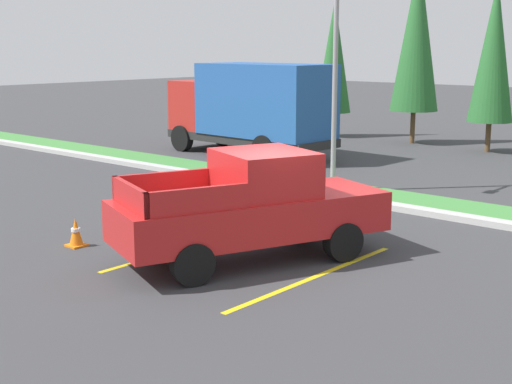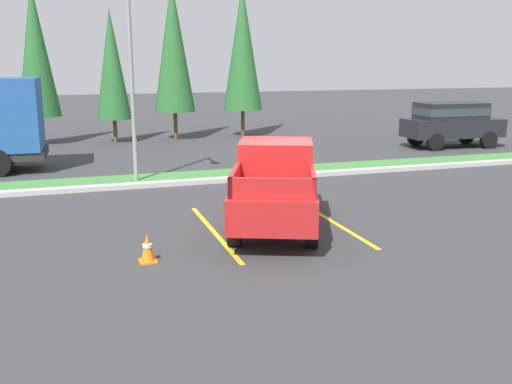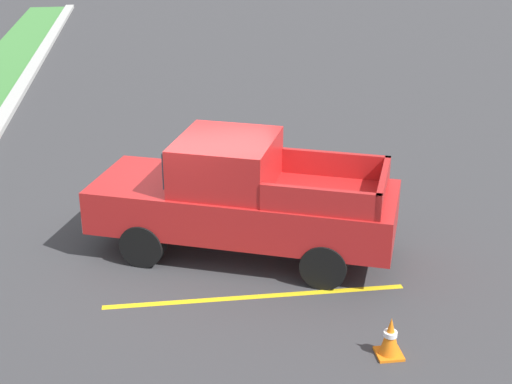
{
  "view_description": "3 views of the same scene",
  "coord_description": "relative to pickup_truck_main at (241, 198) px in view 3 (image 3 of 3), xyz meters",
  "views": [
    {
      "loc": [
        8.54,
        -10.53,
        4.05
      ],
      "look_at": [
        0.19,
        -0.92,
        1.44
      ],
      "focal_mm": 50.34,
      "sensor_mm": 36.0,
      "label": 1
    },
    {
      "loc": [
        -4.9,
        -13.57,
        4.02
      ],
      "look_at": [
        -0.86,
        -1.06,
        1.02
      ],
      "focal_mm": 40.61,
      "sensor_mm": 36.0,
      "label": 2
    },
    {
      "loc": [
        -11.8,
        0.76,
        6.09
      ],
      "look_at": [
        -0.07,
        -0.85,
        1.08
      ],
      "focal_mm": 51.91,
      "sensor_mm": 36.0,
      "label": 3
    }
  ],
  "objects": [
    {
      "name": "ground_plane",
      "position": [
        0.2,
        0.56,
        -1.04
      ],
      "size": [
        120.0,
        120.0,
        0.0
      ],
      "primitive_type": "plane",
      "color": "#38383A"
    },
    {
      "name": "pickup_truck_main",
      "position": [
        0.0,
        0.0,
        0.0
      ],
      "size": [
        3.67,
        5.54,
        2.1
      ],
      "color": "black",
      "rests_on": "ground"
    },
    {
      "name": "parking_line_near",
      "position": [
        -1.57,
        -0.05,
        -1.04
      ],
      "size": [
        0.12,
        4.8,
        0.01
      ],
      "primitive_type": "cube",
      "color": "yellow",
      "rests_on": "ground"
    },
    {
      "name": "traffic_cone",
      "position": [
        -3.36,
        -1.67,
        -0.75
      ],
      "size": [
        0.36,
        0.36,
        0.6
      ],
      "color": "orange",
      "rests_on": "ground"
    },
    {
      "name": "parking_line_far",
      "position": [
        1.53,
        -0.05,
        -1.04
      ],
      "size": [
        0.12,
        4.8,
        0.01
      ],
      "primitive_type": "cube",
      "color": "yellow",
      "rests_on": "ground"
    }
  ]
}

